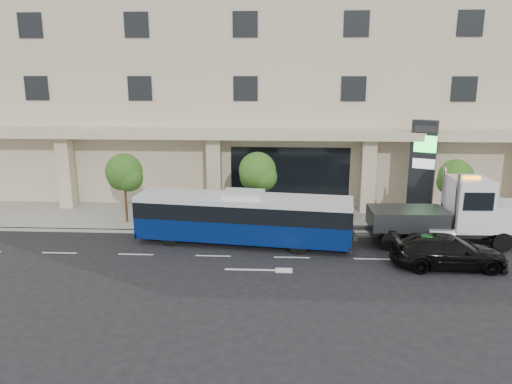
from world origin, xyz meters
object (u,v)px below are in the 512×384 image
tow_truck (452,214)px  black_sedan (449,252)px  city_bus (243,217)px  signage_pylon (422,169)px

tow_truck → black_sedan: (-1.13, -3.21, -0.92)m
city_bus → tow_truck: size_ratio=1.29×
tow_truck → black_sedan: size_ratio=1.69×
black_sedan → signage_pylon: (0.69, 8.03, 2.46)m
city_bus → black_sedan: bearing=-8.3°
city_bus → signage_pylon: size_ratio=1.94×
tow_truck → black_sedan: 3.53m
black_sedan → city_bus: bearing=74.1°
city_bus → tow_truck: tow_truck is taller
black_sedan → signage_pylon: 8.42m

